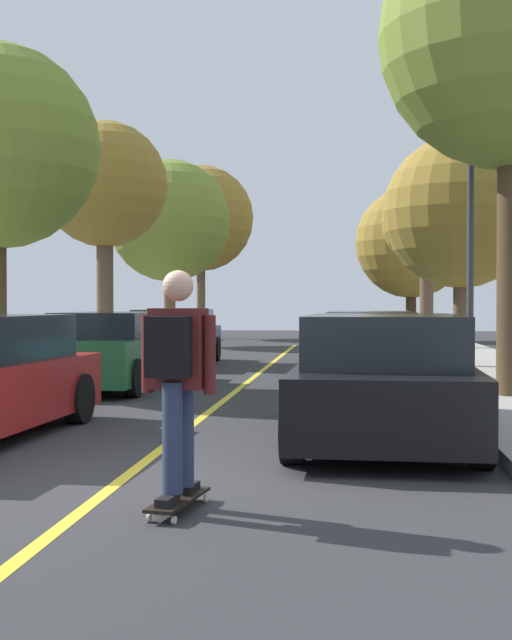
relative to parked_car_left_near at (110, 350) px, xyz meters
name	(u,v)px	position (x,y,z in m)	size (l,w,h in m)	color
ground	(120,482)	(2.36, -7.93, -0.68)	(80.00, 80.00, 0.00)	#2D2D30
center_line	(200,419)	(2.36, -3.93, -0.68)	(0.12, 39.20, 0.01)	gold
parked_car_left_near	(110,350)	(0.00, 0.00, 0.00)	(1.86, 4.43, 1.38)	#1E5B33
parked_car_left_far	(174,337)	(0.00, 5.62, 0.01)	(1.95, 4.51, 1.38)	navy
parked_car_right_nearest	(384,378)	(4.72, -5.50, 0.02)	(2.08, 4.40, 1.41)	black
parked_car_right_near	(370,348)	(4.72, 1.39, 0.00)	(1.91, 4.64, 1.38)	#196066
street_tree_left_near	(105,186)	(-2.07, 6.68, 3.93)	(3.30, 3.30, 6.18)	brown
street_tree_left_far	(169,221)	(-2.07, 14.73, 3.78)	(4.35, 4.35, 6.52)	brown
street_tree_left_farthest	(201,219)	(-2.07, 21.17, 4.50)	(4.56, 4.56, 7.34)	brown
street_tree_right_near	(460,212)	(6.79, 4.24, 2.88)	(3.42, 3.42, 5.15)	brown
street_tree_right_far	(427,224)	(6.79, 12.50, 3.38)	(2.88, 2.88, 5.42)	brown
street_tree_right_farthest	(411,243)	(6.79, 19.38, 3.27)	(4.45, 4.45, 6.05)	#3D2D1E
streetlamp	(471,196)	(6.47, 0.34, 2.75)	(0.36, 0.24, 5.78)	#38383D
skateboard	(178,500)	(3.08, -8.90, -0.60)	(0.35, 0.86, 0.10)	black
skateboarder	(177,370)	(3.07, -8.94, 0.38)	(0.59, 0.71, 1.69)	black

